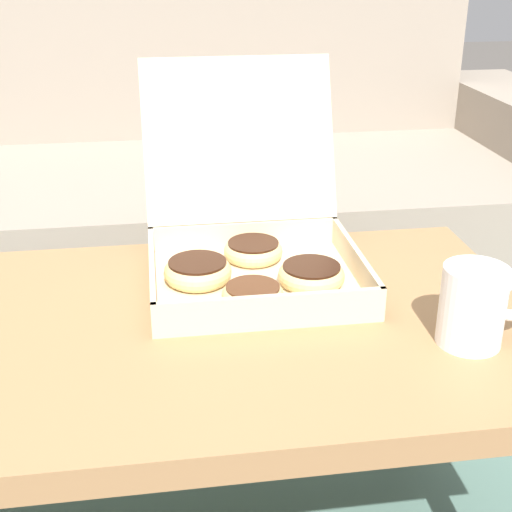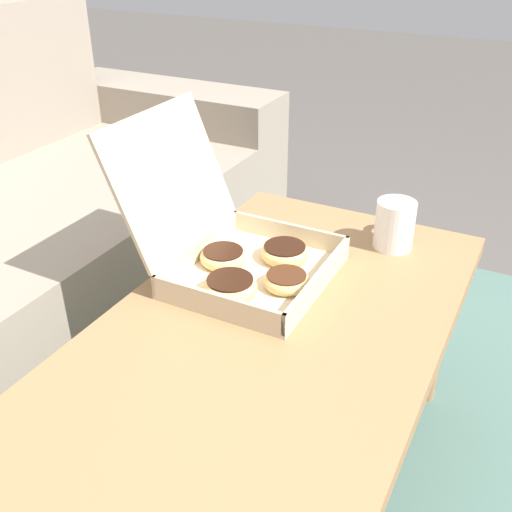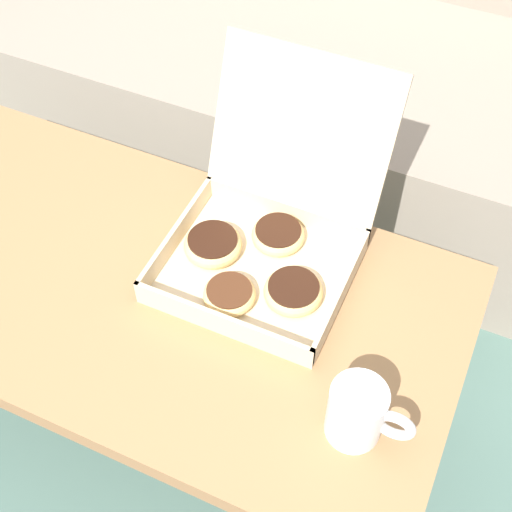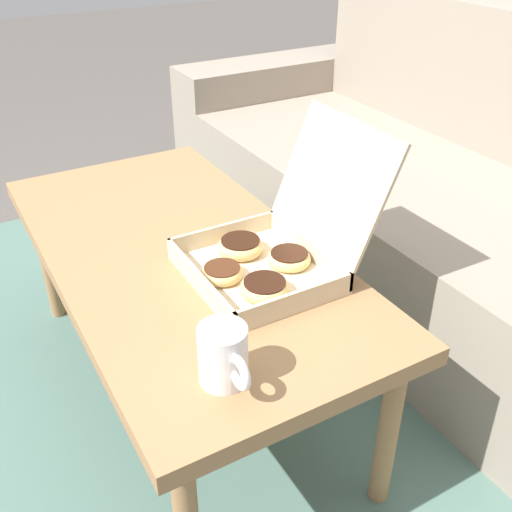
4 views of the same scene
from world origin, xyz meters
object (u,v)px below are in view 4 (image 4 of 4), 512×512
object	(u,v)px
coffee_table	(181,264)
coffee_mug	(224,356)
couch	(462,215)
pastry_box	(271,249)

from	to	relation	value
coffee_table	coffee_mug	bearing A→B (deg)	-13.76
couch	coffee_table	xyz separation A→B (m)	(0.00, -0.96, 0.12)
couch	coffee_table	world-z (taller)	couch
coffee_table	pastry_box	bearing A→B (deg)	35.80
couch	coffee_mug	xyz separation A→B (m)	(0.45, -1.07, 0.22)
coffee_table	pastry_box	world-z (taller)	pastry_box
couch	coffee_mug	distance (m)	1.18
pastry_box	coffee_mug	bearing A→B (deg)	-43.64
pastry_box	couch	bearing A→B (deg)	103.02
coffee_mug	coffee_table	bearing A→B (deg)	166.24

